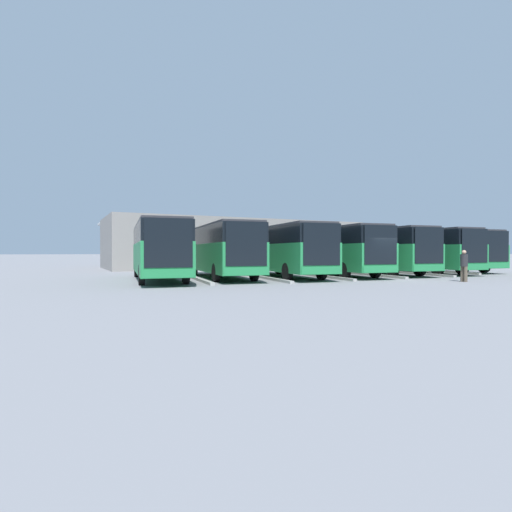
{
  "coord_description": "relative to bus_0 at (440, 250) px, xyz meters",
  "views": [
    {
      "loc": [
        17.64,
        18.02,
        1.68
      ],
      "look_at": [
        5.93,
        -5.58,
        1.41
      ],
      "focal_mm": 28.0,
      "sensor_mm": 36.0,
      "label": 1
    }
  ],
  "objects": [
    {
      "name": "bus_1",
      "position": [
        4.1,
        1.06,
        0.0
      ],
      "size": [
        4.0,
        11.44,
        3.37
      ],
      "rotation": [
        0.0,
        0.0,
        -0.13
      ],
      "color": "#238447",
      "rests_on": "ground_plane"
    },
    {
      "name": "pedestrian",
      "position": [
        9.51,
        9.19,
        -0.92
      ],
      "size": [
        0.44,
        0.44,
        1.78
      ],
      "rotation": [
        0.0,
        0.0,
        1.45
      ],
      "color": "brown",
      "rests_on": "ground_plane"
    },
    {
      "name": "curb_divider_0",
      "position": [
        2.05,
        1.66,
        -1.8
      ],
      "size": [
        1.26,
        7.57,
        0.15
      ],
      "primitive_type": "cube",
      "rotation": [
        0.0,
        0.0,
        -0.13
      ],
      "color": "#9E9E99",
      "rests_on": "ground_plane"
    },
    {
      "name": "bus_5",
      "position": [
        20.52,
        -0.07,
        0.0
      ],
      "size": [
        4.0,
        11.44,
        3.37
      ],
      "rotation": [
        0.0,
        0.0,
        -0.13
      ],
      "color": "#238447",
      "rests_on": "ground_plane"
    },
    {
      "name": "curb_divider_5",
      "position": [
        22.57,
        1.59,
        -1.8
      ],
      "size": [
        1.26,
        7.57,
        0.15
      ],
      "primitive_type": "cube",
      "rotation": [
        0.0,
        0.0,
        -0.13
      ],
      "color": "#9E9E99",
      "rests_on": "ground_plane"
    },
    {
      "name": "bus_4",
      "position": [
        16.41,
        0.78,
        0.0
      ],
      "size": [
        4.0,
        11.44,
        3.37
      ],
      "rotation": [
        0.0,
        0.0,
        -0.13
      ],
      "color": "#238447",
      "rests_on": "ground_plane"
    },
    {
      "name": "ground_plane",
      "position": [
        12.31,
        6.03,
        -1.88
      ],
      "size": [
        600.0,
        600.0,
        0.0
      ],
      "primitive_type": "plane",
      "color": "gray"
    },
    {
      "name": "bus_3",
      "position": [
        12.31,
        0.9,
        0.0
      ],
      "size": [
        4.0,
        11.44,
        3.37
      ],
      "rotation": [
        0.0,
        0.0,
        -0.13
      ],
      "color": "#238447",
      "rests_on": "ground_plane"
    },
    {
      "name": "curb_divider_2",
      "position": [
        10.26,
        2.51,
        -1.8
      ],
      "size": [
        1.26,
        7.57,
        0.15
      ],
      "primitive_type": "cube",
      "rotation": [
        0.0,
        0.0,
        -0.13
      ],
      "color": "#9E9E99",
      "rests_on": "ground_plane"
    },
    {
      "name": "bus_2",
      "position": [
        8.21,
        0.85,
        0.0
      ],
      "size": [
        4.0,
        11.44,
        3.37
      ],
      "rotation": [
        0.0,
        0.0,
        -0.13
      ],
      "color": "#238447",
      "rests_on": "ground_plane"
    },
    {
      "name": "station_building",
      "position": [
        12.31,
        -16.76,
        0.69
      ],
      "size": [
        27.2,
        13.51,
        5.07
      ],
      "color": "gray",
      "rests_on": "ground_plane"
    },
    {
      "name": "curb_divider_3",
      "position": [
        14.36,
        2.56,
        -1.8
      ],
      "size": [
        1.26,
        7.57,
        0.15
      ],
      "primitive_type": "cube",
      "rotation": [
        0.0,
        0.0,
        -0.13
      ],
      "color": "#9E9E99",
      "rests_on": "ground_plane"
    },
    {
      "name": "curb_divider_4",
      "position": [
        18.46,
        2.44,
        -1.8
      ],
      "size": [
        1.26,
        7.57,
        0.15
      ],
      "primitive_type": "cube",
      "rotation": [
        0.0,
        0.0,
        -0.13
      ],
      "color": "#9E9E99",
      "rests_on": "ground_plane"
    },
    {
      "name": "curb_divider_1",
      "position": [
        6.15,
        2.72,
        -1.8
      ],
      "size": [
        1.26,
        7.57,
        0.15
      ],
      "primitive_type": "cube",
      "rotation": [
        0.0,
        0.0,
        -0.13
      ],
      "color": "#9E9E99",
      "rests_on": "ground_plane"
    },
    {
      "name": "bus_6",
      "position": [
        24.62,
        0.21,
        0.0
      ],
      "size": [
        4.0,
        11.44,
        3.37
      ],
      "rotation": [
        0.0,
        0.0,
        -0.13
      ],
      "color": "#238447",
      "rests_on": "ground_plane"
    },
    {
      "name": "bus_0",
      "position": [
        0.0,
        0.0,
        0.0
      ],
      "size": [
        4.0,
        11.44,
        3.37
      ],
      "rotation": [
        0.0,
        0.0,
        -0.13
      ],
      "color": "#238447",
      "rests_on": "ground_plane"
    }
  ]
}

